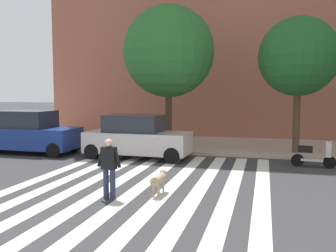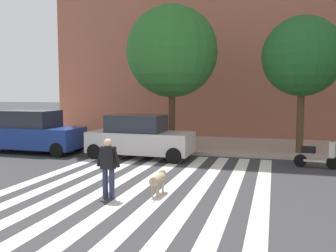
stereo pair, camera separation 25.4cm
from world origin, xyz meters
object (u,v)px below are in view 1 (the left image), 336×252
parked_scooter (314,155)px  pedestrian_dog_walker (109,165)px  street_tree_nearest (169,52)px  parked_car_near_curb (27,133)px  dog_on_leash (159,179)px  street_tree_middle (298,57)px  parked_car_behind_first (137,137)px

parked_scooter → pedestrian_dog_walker: bearing=-135.0°
parked_scooter → street_tree_nearest: size_ratio=0.23×
parked_car_near_curb → pedestrian_dog_walker: (6.88, -6.10, -0.04)m
pedestrian_dog_walker → dog_on_leash: size_ratio=1.50×
parked_scooter → pedestrian_dog_walker: (-5.87, -5.88, 0.45)m
street_tree_middle → pedestrian_dog_walker: 10.71m
dog_on_leash → pedestrian_dog_walker: bearing=-148.2°
parked_scooter → pedestrian_dog_walker: pedestrian_dog_walker is taller
parked_car_near_curb → street_tree_nearest: bearing=22.0°
parked_scooter → street_tree_nearest: (-6.46, 2.77, 4.36)m
parked_car_behind_first → pedestrian_dog_walker: bearing=-77.4°
dog_on_leash → parked_car_behind_first: bearing=115.4°
parked_car_behind_first → pedestrian_dog_walker: parked_car_behind_first is taller
street_tree_middle → dog_on_leash: size_ratio=5.57×
street_tree_middle → parked_scooter: bearing=-80.3°
parked_car_near_curb → pedestrian_dog_walker: 9.19m
street_tree_nearest → pedestrian_dog_walker: (0.59, -8.64, -3.92)m
parked_car_near_curb → parked_car_behind_first: bearing=0.0°
street_tree_nearest → pedestrian_dog_walker: bearing=-86.1°
street_tree_middle → parked_car_near_curb: bearing=-168.8°
parked_car_near_curb → street_tree_nearest: 7.81m
parked_car_near_curb → parked_scooter: (12.75, -0.23, -0.49)m
parked_car_behind_first → street_tree_middle: bearing=19.8°
parked_car_behind_first → parked_scooter: (7.24, -0.23, -0.43)m
street_tree_middle → parked_car_behind_first: bearing=-160.2°
parked_car_near_curb → parked_car_behind_first: 5.51m
parked_car_behind_first → street_tree_middle: 8.03m
parked_car_behind_first → street_tree_nearest: size_ratio=0.66×
street_tree_middle → dog_on_leash: 9.74m
street_tree_middle → dog_on_leash: street_tree_middle is taller
parked_car_near_curb → street_tree_nearest: street_tree_nearest is taller
street_tree_nearest → pedestrian_dog_walker: size_ratio=4.23×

